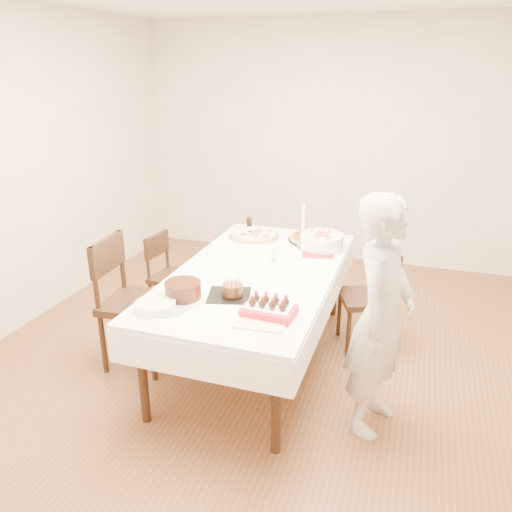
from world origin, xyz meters
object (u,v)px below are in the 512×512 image
(cola_glass, at_px, (249,223))
(birthday_cake, at_px, (232,285))
(chair_right_savory, at_px, (366,298))
(chair_left_savory, at_px, (174,278))
(pasta_bowl, at_px, (322,241))
(person, at_px, (381,317))
(taper_candle, at_px, (303,226))
(layer_cake, at_px, (183,291))
(chair_left_dessert, at_px, (138,303))
(dining_table, at_px, (256,316))
(pizza_pepperoni, at_px, (313,238))
(pizza_white, at_px, (254,235))
(strawberry_box, at_px, (269,309))

(cola_glass, relative_size, birthday_cake, 0.68)
(chair_right_savory, bearing_deg, cola_glass, 134.64)
(chair_left_savory, height_order, pasta_bowl, pasta_bowl)
(person, xyz_separation_m, pasta_bowl, (-0.59, 1.12, 0.05))
(chair_right_savory, relative_size, birthday_cake, 5.99)
(taper_candle, distance_m, layer_cake, 1.31)
(chair_left_savory, distance_m, pasta_bowl, 1.37)
(chair_right_savory, height_order, layer_cake, layer_cake)
(chair_left_savory, relative_size, chair_left_dessert, 0.78)
(chair_right_savory, height_order, chair_left_dessert, chair_left_dessert)
(dining_table, distance_m, person, 1.14)
(pizza_pepperoni, distance_m, pasta_bowl, 0.21)
(dining_table, bearing_deg, pizza_pepperoni, 72.77)
(pizza_pepperoni, relative_size, layer_cake, 1.47)
(chair_left_dessert, bearing_deg, person, 171.41)
(cola_glass, bearing_deg, chair_left_dessert, -107.90)
(chair_left_savory, relative_size, person, 0.52)
(pizza_white, relative_size, pizza_pepperoni, 1.02)
(chair_left_savory, height_order, pizza_white, pizza_white)
(chair_right_savory, xyz_separation_m, pasta_bowl, (-0.42, 0.17, 0.39))
(chair_right_savory, height_order, taper_candle, taper_candle)
(layer_cake, bearing_deg, pizza_white, 88.73)
(cola_glass, xyz_separation_m, layer_cake, (0.11, -1.60, 0.01))
(chair_left_dessert, height_order, taper_candle, taper_candle)
(chair_left_dessert, bearing_deg, chair_left_savory, -86.78)
(pasta_bowl, distance_m, layer_cake, 1.41)
(chair_right_savory, distance_m, pizza_white, 1.13)
(chair_left_dessert, height_order, layer_cake, chair_left_dessert)
(chair_right_savory, xyz_separation_m, person, (0.18, -0.95, 0.33))
(dining_table, xyz_separation_m, chair_left_dessert, (-0.83, -0.33, 0.13))
(dining_table, relative_size, cola_glass, 22.00)
(chair_right_savory, distance_m, layer_cake, 1.57)
(dining_table, distance_m, cola_glass, 1.15)
(chair_left_savory, relative_size, pizza_pepperoni, 1.78)
(pizza_pepperoni, relative_size, taper_candle, 1.13)
(dining_table, distance_m, chair_right_savory, 0.91)
(taper_candle, height_order, cola_glass, taper_candle)
(pizza_white, bearing_deg, chair_left_dessert, -117.83)
(dining_table, bearing_deg, chair_left_savory, 155.09)
(pizza_white, bearing_deg, taper_candle, -16.03)
(chair_right_savory, bearing_deg, chair_left_dessert, -175.09)
(cola_glass, distance_m, layer_cake, 1.60)
(birthday_cake, bearing_deg, pizza_white, 102.25)
(chair_right_savory, xyz_separation_m, pizza_white, (-1.04, 0.26, 0.34))
(pizza_white, distance_m, layer_cake, 1.34)
(pizza_pepperoni, relative_size, cola_glass, 4.56)
(taper_candle, bearing_deg, dining_table, -109.21)
(dining_table, bearing_deg, pizza_white, 109.94)
(dining_table, distance_m, pizza_pepperoni, 0.94)
(pizza_pepperoni, height_order, strawberry_box, strawberry_box)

